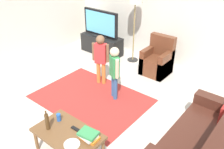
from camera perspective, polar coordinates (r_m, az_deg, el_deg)
ground at (r=4.47m, az=-4.92°, el=-10.25°), size 7.80×7.80×0.00m
wall_back at (r=6.14m, az=14.69°, el=14.40°), size 6.00×0.12×2.70m
area_rug at (r=4.97m, az=-4.92°, el=-5.55°), size 2.20×1.60×0.01m
tv_stand at (r=6.83m, az=-2.43°, el=7.01°), size 1.20×0.44×0.50m
tv at (r=6.61m, az=-2.67°, el=11.80°), size 1.10×0.28×0.71m
couch at (r=3.80m, az=20.78°, el=-15.32°), size 0.80×1.80×0.86m
armchair at (r=5.85m, az=10.67°, el=3.06°), size 0.60×0.60×0.90m
floor_lamp at (r=6.00m, az=5.49°, el=16.76°), size 0.36×0.36×1.78m
child_near_tv at (r=5.16m, az=-2.68°, el=4.48°), size 0.35×0.21×1.12m
child_center at (r=4.65m, az=0.58°, el=1.38°), size 0.32×0.24×1.10m
coffee_table at (r=3.65m, az=-10.30°, el=-13.83°), size 1.00×0.60×0.42m
book_stack at (r=3.45m, az=-5.51°, el=-14.02°), size 0.29×0.23×0.12m
bottle at (r=3.65m, az=-14.96°, el=-10.58°), size 0.06×0.06×0.32m
tv_remote at (r=3.64m, az=-8.41°, el=-12.56°), size 0.17×0.05×0.02m
soda_can at (r=3.81m, az=-12.37°, el=-9.78°), size 0.07×0.07×0.12m
plate at (r=3.43m, az=-9.37°, el=-15.84°), size 0.22×0.22×0.02m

